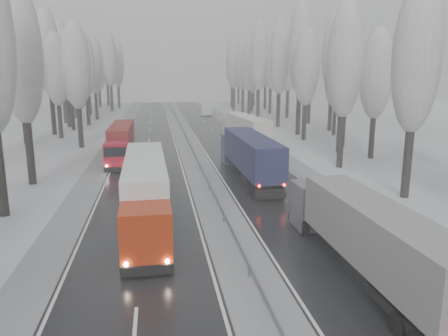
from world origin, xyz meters
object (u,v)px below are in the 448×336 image
object	(u,v)px
truck_grey_tarp	(365,233)
truck_cream_box	(245,128)
box_truck_distant	(206,109)
truck_red_red	(121,139)
truck_red_white	(145,187)
truck_blue_box	(249,153)

from	to	relation	value
truck_grey_tarp	truck_cream_box	size ratio (longest dim) A/B	0.97
truck_grey_tarp	truck_cream_box	bearing A→B (deg)	86.08
box_truck_distant	truck_red_red	bearing A→B (deg)	-100.94
truck_red_white	box_truck_distant	bearing A→B (deg)	79.21
truck_red_white	truck_grey_tarp	bearing A→B (deg)	-42.91
truck_grey_tarp	box_truck_distant	bearing A→B (deg)	87.99
truck_cream_box	truck_red_red	distance (m)	17.39
truck_grey_tarp	truck_blue_box	world-z (taller)	truck_blue_box
truck_grey_tarp	truck_cream_box	distance (m)	39.46
box_truck_distant	truck_red_white	size ratio (longest dim) A/B	0.48
truck_cream_box	truck_grey_tarp	bearing A→B (deg)	-98.71
truck_grey_tarp	truck_red_white	distance (m)	13.99
truck_red_white	truck_red_red	bearing A→B (deg)	96.76
truck_cream_box	truck_red_red	xyz separation A→B (m)	(-15.88, -7.08, -0.13)
truck_grey_tarp	box_truck_distant	distance (m)	82.40
truck_blue_box	box_truck_distant	distance (m)	62.34
truck_grey_tarp	truck_blue_box	size ratio (longest dim) A/B	0.92
truck_blue_box	box_truck_distant	xyz separation A→B (m)	(3.30, 62.25, -0.99)
truck_grey_tarp	box_truck_distant	xyz separation A→B (m)	(1.95, 82.37, -0.80)
truck_cream_box	truck_red_red	size ratio (longest dim) A/B	1.07
truck_blue_box	truck_cream_box	size ratio (longest dim) A/B	1.05
truck_cream_box	truck_red_red	bearing A→B (deg)	-161.43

